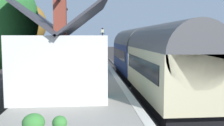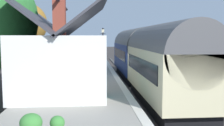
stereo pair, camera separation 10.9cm
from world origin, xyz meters
name	(u,v)px [view 2 (the right image)]	position (x,y,z in m)	size (l,w,h in m)	color
ground_plane	(135,90)	(0.00, 0.00, 0.00)	(160.00, 160.00, 0.00)	#383330
platform	(81,85)	(0.00, 3.65, 0.41)	(32.00, 5.31, 0.81)	gray
platform_edge_coping	(117,78)	(0.00, 1.18, 0.82)	(32.00, 0.36, 0.02)	beige
rail_near	(158,89)	(0.00, -1.62, 0.07)	(52.00, 0.08, 0.14)	gray
rail_far	(137,89)	(0.00, -0.18, 0.07)	(52.00, 0.08, 0.14)	gray
train	(145,57)	(0.93, -0.90, 2.22)	(19.05, 2.73, 4.32)	black
station_building	(62,62)	(-4.34, 4.40, 2.40)	(5.89, 4.38, 5.87)	white
bench_mid_platform	(93,63)	(5.85, 2.80, 1.29)	(1.42, 0.49, 0.88)	teal
bench_near_building	(90,59)	(11.00, 2.99, 1.29)	(1.41, 0.45, 0.88)	teal
bench_by_lamp	(91,68)	(2.02, 2.94, 1.29)	(1.41, 0.46, 0.88)	teal
planter_by_door	(69,64)	(7.12, 4.96, 1.14)	(0.46, 0.46, 0.66)	black
planter_corner_building	(80,59)	(11.67, 4.12, 1.21)	(0.46, 0.46, 0.83)	gray
lamp_post_platform	(103,39)	(7.74, 1.79, 3.39)	(0.32, 0.50, 3.69)	black
station_sign_board	(104,57)	(3.57, 1.92, 2.00)	(0.96, 0.06, 1.57)	black
tree_distant	(7,11)	(0.67, 8.52, 5.30)	(3.35, 3.28, 6.94)	#4C3828
tree_mid_background	(30,24)	(11.37, 9.41, 5.00)	(3.94, 3.65, 7.12)	#4C3828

